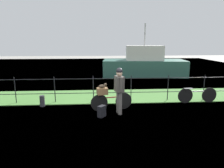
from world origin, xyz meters
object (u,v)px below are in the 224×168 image
object	(u,v)px
backpack_on_paving	(102,111)
wooden_crate	(102,91)
bicycle_main	(111,101)
moored_boat_near	(144,65)
bicycle_parked	(197,95)
cyclist_person	(119,87)
mooring_bollard	(42,101)
terrier_dog	(103,86)

from	to	relation	value
backpack_on_paving	wooden_crate	bearing A→B (deg)	36.31
bicycle_main	wooden_crate	size ratio (longest dim) A/B	4.11
moored_boat_near	bicycle_parked	bearing A→B (deg)	-83.86
cyclist_person	bicycle_parked	size ratio (longest dim) A/B	0.98
cyclist_person	bicycle_parked	bearing A→B (deg)	18.00
backpack_on_paving	mooring_bollard	distance (m)	2.71
wooden_crate	terrier_dog	size ratio (longest dim) A/B	1.19
bicycle_parked	cyclist_person	bearing A→B (deg)	-162.00
cyclist_person	wooden_crate	bearing A→B (deg)	151.40
terrier_dog	backpack_on_paving	size ratio (longest dim) A/B	0.81
wooden_crate	backpack_on_paving	size ratio (longest dim) A/B	0.97
cyclist_person	mooring_bollard	bearing A→B (deg)	161.26
cyclist_person	backpack_on_paving	world-z (taller)	cyclist_person
terrier_dog	mooring_bollard	world-z (taller)	terrier_dog
cyclist_person	moored_boat_near	size ratio (longest dim) A/B	0.27
bicycle_main	bicycle_parked	xyz separation A→B (m)	(3.71, 0.72, -0.00)
bicycle_main	moored_boat_near	world-z (taller)	moored_boat_near
terrier_dog	moored_boat_near	distance (m)	8.47
cyclist_person	moored_boat_near	distance (m)	8.59
bicycle_main	moored_boat_near	xyz separation A→B (m)	(2.96, 7.75, 0.50)
bicycle_main	bicycle_parked	world-z (taller)	bicycle_main
bicycle_parked	moored_boat_near	distance (m)	7.09
backpack_on_paving	bicycle_parked	size ratio (longest dim) A/B	0.23
wooden_crate	bicycle_main	bearing A→B (deg)	12.61
cyclist_person	moored_boat_near	world-z (taller)	moored_boat_near
wooden_crate	bicycle_parked	bearing A→B (deg)	11.09
moored_boat_near	wooden_crate	bearing A→B (deg)	-112.83
terrier_dog	cyclist_person	world-z (taller)	cyclist_person
wooden_crate	mooring_bollard	distance (m)	2.57
wooden_crate	moored_boat_near	xyz separation A→B (m)	(3.29, 7.82, 0.07)
bicycle_main	terrier_dog	distance (m)	0.70
wooden_crate	terrier_dog	xyz separation A→B (m)	(0.02, 0.01, 0.20)
mooring_bollard	bicycle_parked	xyz separation A→B (m)	(6.46, 0.10, 0.12)
wooden_crate	cyclist_person	xyz separation A→B (m)	(0.60, -0.33, 0.23)
bicycle_main	backpack_on_paving	xyz separation A→B (m)	(-0.37, -0.69, -0.14)
wooden_crate	bicycle_parked	distance (m)	4.15
backpack_on_paving	terrier_dog	bearing A→B (deg)	34.10
cyclist_person	mooring_bollard	world-z (taller)	cyclist_person
cyclist_person	bicycle_parked	distance (m)	3.69
bicycle_parked	moored_boat_near	xyz separation A→B (m)	(-0.76, 7.03, 0.50)
cyclist_person	backpack_on_paving	bearing A→B (deg)	-155.75
terrier_dog	mooring_bollard	xyz separation A→B (m)	(-2.44, 0.69, -0.74)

